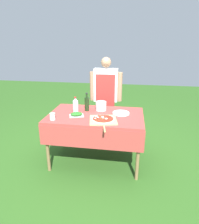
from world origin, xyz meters
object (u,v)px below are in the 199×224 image
Objects in this scene: water_bottle at (76,105)px; herb_container at (76,114)px; mixing_tub at (101,106)px; sauce_jar at (53,117)px; oil_bottle at (87,104)px; prep_table at (96,120)px; pizza_on_peel at (103,120)px; plate_stack at (121,113)px; person_cook at (106,93)px.

herb_container is (0.05, -0.16, -0.09)m from water_bottle.
mixing_tub is 0.77m from sauce_jar.
water_bottle is at bearing -150.90° from oil_bottle.
herb_container is 2.49× the size of sauce_jar.
prep_table is at bearing -10.35° from water_bottle.
pizza_on_peel is at bearing -31.34° from water_bottle.
mixing_tub is at bearing 21.82° from water_bottle.
oil_bottle reaches higher than sauce_jar.
sauce_jar is (-0.90, -0.39, 0.03)m from plate_stack.
person_cook is at bearing 86.49° from prep_table.
herb_container reaches higher than prep_table.
person_cook reaches higher than oil_bottle.
mixing_tub is at bearing 15.92° from oil_bottle.
mixing_tub is at bearing 44.43° from herb_container.
water_bottle is 1.44× the size of mixing_tub.
mixing_tub is at bearing 91.35° from pizza_on_peel.
person_cook is at bearing 71.30° from oil_bottle.
water_bottle is 0.43m from sauce_jar.
water_bottle is at bearing 57.88° from sauce_jar.
plate_stack is 2.60× the size of sauce_jar.
mixing_tub is at bearing 40.62° from sauce_jar.
oil_bottle is at bearing 173.95° from plate_stack.
plate_stack is at bearing -19.94° from mixing_tub.
plate_stack is at bearing 113.79° from person_cook.
herb_container is at bearing -159.26° from prep_table.
pizza_on_peel is 6.08× the size of sauce_jar.
sauce_jar is (-0.22, -0.36, -0.07)m from water_bottle.
prep_table is 4.93× the size of oil_bottle.
prep_table is 0.30m from herb_container.
mixing_tub is (0.36, 0.14, -0.04)m from water_bottle.
oil_bottle is 2.95× the size of sauce_jar.
water_bottle is 0.99× the size of herb_container.
oil_bottle reaches higher than plate_stack.
mixing_tub is at bearing 88.55° from person_cook.
pizza_on_peel reaches higher than prep_table.
sauce_jar reaches higher than plate_stack.
person_cook is 6.50× the size of water_bottle.
pizza_on_peel is at bearing -50.19° from oil_bottle.
prep_table is at bearing -166.44° from plate_stack.
water_bottle is at bearing 169.65° from prep_table.
oil_bottle is at bearing 49.54° from sauce_jar.
pizza_on_peel is 2.34× the size of plate_stack.
sauce_jar is at bearing -122.12° from water_bottle.
person_cook is 0.65m from oil_bottle.
person_cook is at bearing 89.93° from mixing_tub.
pizza_on_peel is 0.68m from sauce_jar.
water_bottle is at bearing 108.99° from herb_container.
herb_container is 1.45× the size of mixing_tub.
prep_table is 5.86× the size of herb_container.
water_bottle reaches higher than mixing_tub.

